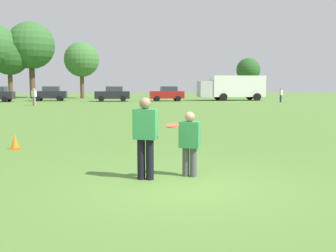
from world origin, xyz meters
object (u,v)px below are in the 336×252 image
Objects in this scene: box_truck at (233,87)px; bystander_sideline_watcher at (281,94)px; bystander_far_jogger at (34,96)px; parked_car_mid_right at (113,94)px; player_thrower at (145,134)px; player_defender at (190,141)px; traffic_cone at (15,142)px; parked_car_near_right at (167,94)px; frisbee at (172,125)px; parked_car_center at (50,94)px.

box_truck is 5.16× the size of bystander_sideline_watcher.
parked_car_mid_right is at bearing 49.10° from bystander_far_jogger.
player_thrower reaches higher than player_defender.
traffic_cone is 35.42m from parked_car_mid_right.
player_thrower is 3.62× the size of traffic_cone.
traffic_cone is 0.28× the size of bystander_far_jogger.
parked_car_near_right is at bearing -176.75° from box_truck.
parked_car_mid_right is (-1.36, 39.67, 0.13)m from player_defender.
parked_car_mid_right reaches higher than bystander_sideline_watcher.
parked_car_near_right is at bearing 81.74° from frisbee.
parked_car_mid_right is (3.32, 35.26, 0.69)m from traffic_cone.
box_truck reaches higher than traffic_cone.
player_thrower is at bearing -50.88° from traffic_cone.
parked_car_mid_right is at bearing -177.79° from box_truck.
parked_car_center is at bearing 101.58° from frisbee.
parked_car_center is 8.25m from parked_car_mid_right.
parked_car_near_right is at bearing 154.46° from bystander_sideline_watcher.
parked_car_center is (-8.18, 42.50, -0.06)m from player_thrower.
bystander_far_jogger is (-4.29, 26.48, 0.73)m from traffic_cone.
bystander_sideline_watcher is 26.83m from bystander_far_jogger.
parked_car_near_right is 8.67m from box_truck.
traffic_cone is at bearing 132.34° from frisbee.
player_thrower reaches higher than bystander_sideline_watcher.
parked_car_mid_right reaches higher than player_thrower.
parked_car_center is 1.00× the size of parked_car_mid_right.
player_defender is at bearing -43.30° from traffic_cone.
frisbee is 0.57× the size of traffic_cone.
player_defender is at bearing 31.35° from frisbee.
box_truck is (23.17, -2.10, 0.83)m from parked_car_center.
bystander_far_jogger is (-7.61, -8.78, 0.03)m from parked_car_mid_right.
parked_car_near_right is (14.55, -2.58, 0.00)m from parked_car_center.
player_thrower is 43.10m from box_truck.
frisbee is 0.07× the size of parked_car_center.
box_truck reaches higher than parked_car_near_right.
traffic_cone is 0.11× the size of parked_car_mid_right.
bystander_sideline_watcher reaches higher than frisbee.
frisbee is 43.02m from box_truck.
box_truck is at bearing 69.65° from player_thrower.
parked_car_near_right is at bearing 0.90° from parked_car_mid_right.
box_truck reaches higher than player_defender.
player_thrower is at bearing -75.56° from bystander_far_jogger.
traffic_cone is at bearing -80.79° from bystander_far_jogger.
bystander_far_jogger reaches higher than traffic_cone.
parked_car_near_right is 13.64m from bystander_sideline_watcher.
player_defender is 0.86× the size of bystander_sideline_watcher.
box_truck reaches higher than player_thrower.
bystander_far_jogger is (0.19, -11.47, 0.03)m from parked_car_center.
parked_car_mid_right is 19.91m from bystander_sideline_watcher.
player_defender is 0.84× the size of bystander_far_jogger.
parked_car_center and parked_car_near_right have the same top height.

